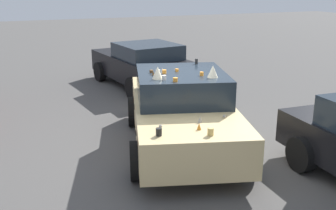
{
  "coord_description": "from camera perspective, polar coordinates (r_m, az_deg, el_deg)",
  "views": [
    {
      "loc": [
        -6.9,
        3.1,
        3.18
      ],
      "look_at": [
        0.0,
        0.3,
        0.9
      ],
      "focal_mm": 43.23,
      "sensor_mm": 36.0,
      "label": 1
    }
  ],
  "objects": [
    {
      "name": "parked_sedan_near_left",
      "position": [
        12.72,
        -3.56,
        5.74
      ],
      "size": [
        4.31,
        2.5,
        1.38
      ],
      "rotation": [
        0.0,
        0.0,
        0.14
      ],
      "color": "black",
      "rests_on": "ground"
    },
    {
      "name": "art_car_decorated",
      "position": [
        7.97,
        1.97,
        -0.75
      ],
      "size": [
        4.66,
        2.97,
        1.72
      ],
      "rotation": [
        0.0,
        0.0,
        2.86
      ],
      "color": "#D8BC7F",
      "rests_on": "ground"
    },
    {
      "name": "ground_plane",
      "position": [
        8.2,
        1.95,
        -5.79
      ],
      "size": [
        60.0,
        60.0,
        0.0
      ],
      "primitive_type": "plane",
      "color": "#514F4C"
    }
  ]
}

